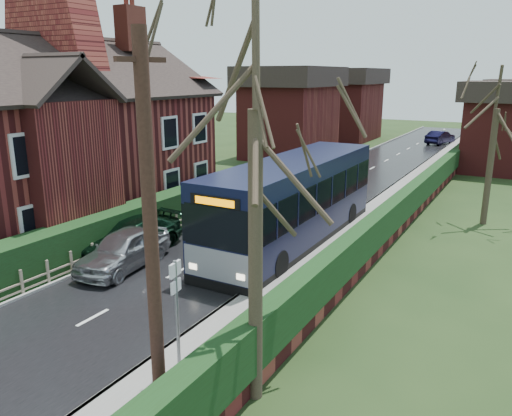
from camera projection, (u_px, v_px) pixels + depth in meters
The scene contains 18 objects.
ground at pixel (139, 293), 16.40m from camera, with size 140.00×140.00×0.00m, color #2A3F1B.
road at pixel (277, 219), 24.81m from camera, with size 6.00×100.00×0.02m, color black.
pavement at pixel (360, 230), 22.77m from camera, with size 2.50×100.00×0.14m, color slate.
kerb_right at pixel (335, 227), 23.34m from camera, with size 0.12×100.00×0.14m, color gray.
kerb_left at pixel (226, 210), 26.24m from camera, with size 0.12×100.00×0.10m, color gray.
front_hedge at pixel (149, 217), 22.25m from camera, with size 1.20×16.00×1.60m, color black.
picket_fence at pixel (162, 227), 21.98m from camera, with size 0.10×16.00×0.90m, color gray, non-canonical shape.
right_wall_hedge at pixel (396, 215), 21.79m from camera, with size 0.60×50.00×1.80m.
brick_house at pixel (63, 131), 23.43m from camera, with size 9.30×14.60×10.30m.
bus at pixel (294, 202), 20.89m from camera, with size 2.72×11.79×3.58m.
car_silver at pixel (124, 249), 18.39m from camera, with size 1.71×4.26×1.45m, color #B1B1B6.
car_green at pixel (131, 237), 19.92m from camera, with size 1.91×4.70×1.36m, color black.
car_distant at pixel (440, 137), 51.43m from camera, with size 1.45×4.16×1.37m, color black.
bus_stop_sign at pixel (177, 301), 11.48m from camera, with size 0.12×0.44×2.90m.
telegraph_pole at pixel (151, 244), 9.21m from camera, with size 0.31×0.99×7.76m.
tree_right_near at pixel (255, 86), 9.41m from camera, with size 4.18×4.18×9.03m.
tree_right_far at pixel (498, 100), 22.54m from camera, with size 4.04×4.04×7.80m.
tree_house_side at pixel (110, 78), 32.40m from camera, with size 3.98×3.98×9.05m.
Camera 1 is at (10.77, -11.27, 6.96)m, focal length 35.00 mm.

